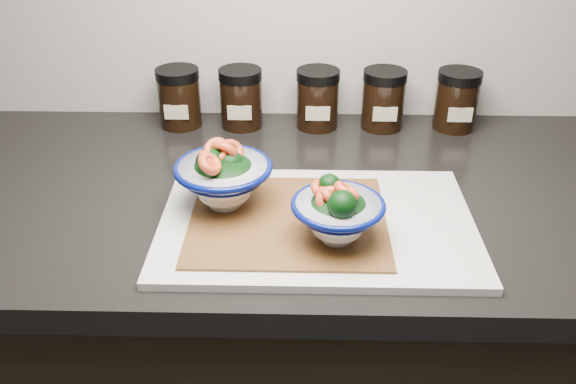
{
  "coord_description": "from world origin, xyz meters",
  "views": [
    {
      "loc": [
        -0.11,
        0.6,
        1.39
      ],
      "look_at": [
        -0.13,
        1.33,
        0.96
      ],
      "focal_mm": 38.0,
      "sensor_mm": 36.0,
      "label": 1
    }
  ],
  "objects_px": {
    "bowl_right": "(337,214)",
    "spice_jar_a": "(179,97)",
    "spice_jar_d": "(383,99)",
    "bowl_left": "(222,176)",
    "cutting_board": "(317,223)",
    "spice_jar_e": "(457,100)",
    "spice_jar_b": "(241,98)",
    "spice_jar_c": "(318,99)"
  },
  "relations": [
    {
      "from": "bowl_left",
      "to": "spice_jar_c",
      "type": "height_order",
      "value": "bowl_left"
    },
    {
      "from": "spice_jar_a",
      "to": "spice_jar_e",
      "type": "bearing_deg",
      "value": 0.0
    },
    {
      "from": "bowl_right",
      "to": "spice_jar_c",
      "type": "height_order",
      "value": "spice_jar_c"
    },
    {
      "from": "spice_jar_c",
      "to": "spice_jar_e",
      "type": "relative_size",
      "value": 1.0
    },
    {
      "from": "cutting_board",
      "to": "bowl_right",
      "type": "height_order",
      "value": "bowl_right"
    },
    {
      "from": "bowl_left",
      "to": "bowl_right",
      "type": "distance_m",
      "value": 0.18
    },
    {
      "from": "spice_jar_a",
      "to": "spice_jar_b",
      "type": "relative_size",
      "value": 1.0
    },
    {
      "from": "bowl_right",
      "to": "spice_jar_b",
      "type": "xyz_separation_m",
      "value": [
        -0.16,
        0.4,
        0.0
      ]
    },
    {
      "from": "cutting_board",
      "to": "bowl_right",
      "type": "bearing_deg",
      "value": -63.98
    },
    {
      "from": "bowl_right",
      "to": "spice_jar_d",
      "type": "relative_size",
      "value": 1.12
    },
    {
      "from": "spice_jar_d",
      "to": "spice_jar_b",
      "type": "bearing_deg",
      "value": 180.0
    },
    {
      "from": "cutting_board",
      "to": "bowl_left",
      "type": "height_order",
      "value": "bowl_left"
    },
    {
      "from": "spice_jar_b",
      "to": "spice_jar_d",
      "type": "xyz_separation_m",
      "value": [
        0.27,
        0.0,
        0.0
      ]
    },
    {
      "from": "spice_jar_b",
      "to": "spice_jar_c",
      "type": "distance_m",
      "value": 0.15
    },
    {
      "from": "cutting_board",
      "to": "spice_jar_a",
      "type": "xyz_separation_m",
      "value": [
        -0.26,
        0.35,
        0.05
      ]
    },
    {
      "from": "cutting_board",
      "to": "bowl_right",
      "type": "xyz_separation_m",
      "value": [
        0.03,
        -0.05,
        0.05
      ]
    },
    {
      "from": "spice_jar_a",
      "to": "spice_jar_c",
      "type": "distance_m",
      "value": 0.26
    },
    {
      "from": "cutting_board",
      "to": "spice_jar_b",
      "type": "bearing_deg",
      "value": 111.59
    },
    {
      "from": "bowl_left",
      "to": "spice_jar_e",
      "type": "height_order",
      "value": "bowl_left"
    },
    {
      "from": "bowl_left",
      "to": "spice_jar_d",
      "type": "height_order",
      "value": "bowl_left"
    },
    {
      "from": "spice_jar_d",
      "to": "spice_jar_a",
      "type": "bearing_deg",
      "value": 180.0
    },
    {
      "from": "bowl_right",
      "to": "spice_jar_e",
      "type": "relative_size",
      "value": 1.12
    },
    {
      "from": "bowl_right",
      "to": "spice_jar_a",
      "type": "relative_size",
      "value": 1.12
    },
    {
      "from": "cutting_board",
      "to": "spice_jar_d",
      "type": "height_order",
      "value": "spice_jar_d"
    },
    {
      "from": "cutting_board",
      "to": "spice_jar_c",
      "type": "xyz_separation_m",
      "value": [
        0.01,
        0.35,
        0.05
      ]
    },
    {
      "from": "spice_jar_b",
      "to": "spice_jar_e",
      "type": "bearing_deg",
      "value": 0.0
    },
    {
      "from": "spice_jar_a",
      "to": "spice_jar_d",
      "type": "distance_m",
      "value": 0.39
    },
    {
      "from": "cutting_board",
      "to": "spice_jar_e",
      "type": "distance_m",
      "value": 0.45
    },
    {
      "from": "cutting_board",
      "to": "bowl_left",
      "type": "distance_m",
      "value": 0.15
    },
    {
      "from": "bowl_left",
      "to": "bowl_right",
      "type": "relative_size",
      "value": 1.14
    },
    {
      "from": "bowl_right",
      "to": "spice_jar_e",
      "type": "height_order",
      "value": "spice_jar_e"
    },
    {
      "from": "spice_jar_c",
      "to": "spice_jar_d",
      "type": "xyz_separation_m",
      "value": [
        0.12,
        0.0,
        0.0
      ]
    },
    {
      "from": "bowl_right",
      "to": "spice_jar_e",
      "type": "xyz_separation_m",
      "value": [
        0.24,
        0.4,
        0.0
      ]
    },
    {
      "from": "bowl_left",
      "to": "spice_jar_d",
      "type": "relative_size",
      "value": 1.27
    },
    {
      "from": "cutting_board",
      "to": "bowl_left",
      "type": "relative_size",
      "value": 3.13
    },
    {
      "from": "cutting_board",
      "to": "spice_jar_e",
      "type": "bearing_deg",
      "value": 52.6
    },
    {
      "from": "bowl_left",
      "to": "spice_jar_d",
      "type": "distance_m",
      "value": 0.42
    },
    {
      "from": "spice_jar_c",
      "to": "spice_jar_a",
      "type": "bearing_deg",
      "value": 180.0
    },
    {
      "from": "bowl_left",
      "to": "spice_jar_e",
      "type": "distance_m",
      "value": 0.52
    },
    {
      "from": "spice_jar_a",
      "to": "spice_jar_b",
      "type": "bearing_deg",
      "value": 0.0
    },
    {
      "from": "spice_jar_c",
      "to": "spice_jar_e",
      "type": "distance_m",
      "value": 0.26
    },
    {
      "from": "spice_jar_d",
      "to": "bowl_left",
      "type": "bearing_deg",
      "value": -130.23
    }
  ]
}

